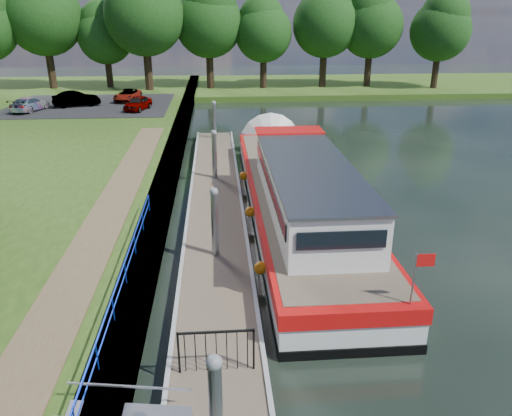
{
  "coord_description": "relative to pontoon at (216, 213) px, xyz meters",
  "views": [
    {
      "loc": [
        0.17,
        -7.72,
        8.57
      ],
      "look_at": [
        1.61,
        10.4,
        1.4
      ],
      "focal_mm": 35.0,
      "sensor_mm": 36.0,
      "label": 1
    }
  ],
  "objects": [
    {
      "name": "blue_fence",
      "position": [
        -2.75,
        -10.0,
        1.13
      ],
      "size": [
        0.04,
        18.04,
        0.72
      ],
      "color": "#0C2DBF",
      "rests_on": "riverbank"
    },
    {
      "name": "car_d",
      "position": [
        -7.97,
        26.76,
        1.19
      ],
      "size": [
        2.34,
        4.1,
        1.08
      ],
      "primitive_type": "imported",
      "rotation": [
        0.0,
        0.0,
        -0.15
      ],
      "color": "#999999",
      "rests_on": "carpark"
    },
    {
      "name": "car_a",
      "position": [
        -6.4,
        22.08,
        1.23
      ],
      "size": [
        2.3,
        3.66,
        1.16
      ],
      "primitive_type": "imported",
      "rotation": [
        0.0,
        0.0,
        -0.29
      ],
      "color": "#999999",
      "rests_on": "carpark"
    },
    {
      "name": "car_c",
      "position": [
        -15.33,
        22.38,
        1.23
      ],
      "size": [
        2.52,
        4.26,
        1.16
      ],
      "primitive_type": "imported",
      "rotation": [
        0.0,
        0.0,
        2.9
      ],
      "color": "#999999",
      "rests_on": "carpark"
    },
    {
      "name": "horizon_trees",
      "position": [
        -1.61,
        35.68,
        7.76
      ],
      "size": [
        54.38,
        10.03,
        12.87
      ],
      "color": "#332316",
      "rests_on": "ground"
    },
    {
      "name": "car_b",
      "position": [
        -12.01,
        24.33,
        1.3
      ],
      "size": [
        4.19,
        2.7,
        1.3
      ],
      "primitive_type": "imported",
      "rotation": [
        0.0,
        0.0,
        1.94
      ],
      "color": "#999999",
      "rests_on": "carpark"
    },
    {
      "name": "footpath",
      "position": [
        -4.4,
        -5.0,
        0.62
      ],
      "size": [
        1.6,
        40.0,
        0.05
      ],
      "primitive_type": "cube",
      "color": "brown",
      "rests_on": "riverbank"
    },
    {
      "name": "mooring_piles",
      "position": [
        0.0,
        0.0,
        1.1
      ],
      "size": [
        0.3,
        27.3,
        3.55
      ],
      "color": "gray",
      "rests_on": "ground"
    },
    {
      "name": "far_bank",
      "position": [
        12.0,
        39.0,
        0.12
      ],
      "size": [
        60.0,
        18.0,
        0.6
      ],
      "primitive_type": "cube",
      "color": "#2D4D16",
      "rests_on": "ground"
    },
    {
      "name": "carpark",
      "position": [
        -11.0,
        25.0,
        0.62
      ],
      "size": [
        14.0,
        12.0,
        0.06
      ],
      "primitive_type": "cube",
      "color": "black",
      "rests_on": "riverbank"
    },
    {
      "name": "pontoon",
      "position": [
        0.0,
        0.0,
        0.0
      ],
      "size": [
        2.5,
        30.0,
        0.56
      ],
      "color": "brown",
      "rests_on": "ground"
    },
    {
      "name": "gate_panel",
      "position": [
        -0.0,
        -10.8,
        0.97
      ],
      "size": [
        1.85,
        0.05,
        1.15
      ],
      "color": "black",
      "rests_on": "ground"
    },
    {
      "name": "barge",
      "position": [
        3.6,
        0.29,
        0.9
      ],
      "size": [
        4.36,
        21.15,
        4.78
      ],
      "color": "black",
      "rests_on": "ground"
    },
    {
      "name": "bank_edge",
      "position": [
        -2.55,
        2.0,
        0.2
      ],
      "size": [
        1.1,
        90.0,
        0.78
      ],
      "primitive_type": "cube",
      "color": "#473D2D",
      "rests_on": "ground"
    }
  ]
}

